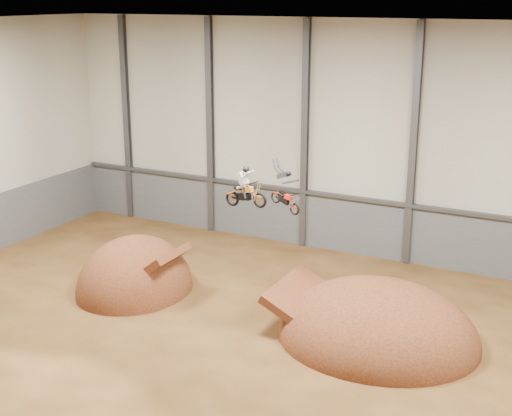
{
  "coord_description": "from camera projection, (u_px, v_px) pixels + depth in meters",
  "views": [
    {
      "loc": [
        13.44,
        -24.42,
        15.28
      ],
      "look_at": [
        -1.13,
        4.0,
        5.66
      ],
      "focal_mm": 50.0,
      "sensor_mm": 36.0,
      "label": 1
    }
  ],
  "objects": [
    {
      "name": "landing_ramp",
      "position": [
        377.0,
        339.0,
        32.83
      ],
      "size": [
        9.35,
        8.27,
        5.39
      ],
      "primitive_type": "ellipsoid",
      "color": "#431F10",
      "rests_on": "ground"
    },
    {
      "name": "floor",
      "position": [
        237.0,
        359.0,
        31.09
      ],
      "size": [
        40.0,
        40.0,
        0.0
      ],
      "primitive_type": "plane",
      "color": "#452A12",
      "rests_on": "ground"
    },
    {
      "name": "back_wall",
      "position": [
        358.0,
        141.0,
        41.85
      ],
      "size": [
        40.0,
        0.1,
        14.0
      ],
      "primitive_type": "cube",
      "color": "beige",
      "rests_on": "ground"
    },
    {
      "name": "steel_column_1",
      "position": [
        210.0,
        127.0,
        46.05
      ],
      "size": [
        0.4,
        0.36,
        13.9
      ],
      "primitive_type": "cube",
      "color": "#47494F",
      "rests_on": "ground"
    },
    {
      "name": "steel_column_0",
      "position": [
        127.0,
        119.0,
        48.96
      ],
      "size": [
        0.4,
        0.36,
        13.9
      ],
      "primitive_type": "cube",
      "color": "#47494F",
      "rests_on": "ground"
    },
    {
      "name": "steel_rail",
      "position": [
        355.0,
        198.0,
        42.63
      ],
      "size": [
        39.8,
        0.35,
        0.2
      ],
      "primitive_type": "cube",
      "color": "#47494F",
      "rests_on": "lower_band_back"
    },
    {
      "name": "steel_column_3",
      "position": [
        413.0,
        147.0,
        40.22
      ],
      "size": [
        0.4,
        0.36,
        13.9
      ],
      "primitive_type": "cube",
      "color": "#47494F",
      "rests_on": "ground"
    },
    {
      "name": "lower_band_back",
      "position": [
        354.0,
        226.0,
        43.28
      ],
      "size": [
        39.8,
        0.18,
        3.5
      ],
      "primitive_type": "cube",
      "color": "#585B60",
      "rests_on": "ground"
    },
    {
      "name": "takeoff_ramp",
      "position": [
        135.0,
        290.0,
        38.32
      ],
      "size": [
        5.9,
        6.81,
        5.9
      ],
      "primitive_type": "ellipsoid",
      "color": "#431F10",
      "rests_on": "ground"
    },
    {
      "name": "fmx_rider_b",
      "position": [
        284.0,
        187.0,
        33.96
      ],
      "size": [
        3.03,
        1.63,
        2.7
      ],
      "primitive_type": null,
      "rotation": [
        0.0,
        0.25,
        -0.33
      ],
      "color": "#B02012"
    },
    {
      "name": "fmx_rider_a",
      "position": [
        247.0,
        185.0,
        32.25
      ],
      "size": [
        2.61,
        1.24,
        2.31
      ],
      "primitive_type": null,
      "rotation": [
        0.0,
        -0.12,
        -0.16
      ],
      "color": "orange"
    },
    {
      "name": "ceiling",
      "position": [
        234.0,
        29.0,
        27.05
      ],
      "size": [
        40.0,
        40.0,
        0.0
      ],
      "primitive_type": "plane",
      "color": "black",
      "rests_on": "back_wall"
    },
    {
      "name": "steel_column_2",
      "position": [
        305.0,
        136.0,
        43.14
      ],
      "size": [
        0.4,
        0.36,
        13.9
      ],
      "primitive_type": "cube",
      "color": "#47494F",
      "rests_on": "ground"
    }
  ]
}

